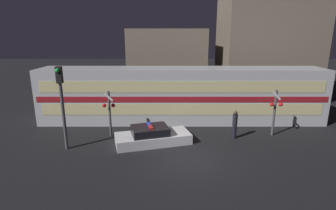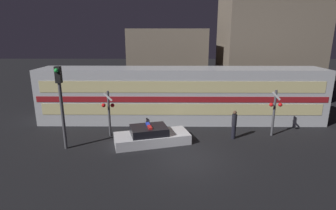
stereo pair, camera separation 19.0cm
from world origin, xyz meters
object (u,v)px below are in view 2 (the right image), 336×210
train (181,95)px  traffic_light_corner (61,99)px  pedestrian (234,124)px  police_car (151,136)px  crossing_signal_near (275,110)px

train → traffic_light_corner: 8.70m
pedestrian → train: bearing=131.5°
police_car → crossing_signal_near: bearing=-6.6°
pedestrian → traffic_light_corner: bearing=-171.0°
traffic_light_corner → pedestrian: bearing=9.0°
train → police_car: size_ratio=4.35×
pedestrian → traffic_light_corner: 10.43m
pedestrian → crossing_signal_near: 2.82m
train → traffic_light_corner: bearing=-142.7°
police_car → pedestrian: pedestrian is taller
train → crossing_signal_near: 6.67m
police_car → pedestrian: 5.27m
pedestrian → traffic_light_corner: traffic_light_corner is taller
police_car → traffic_light_corner: (-4.92, -0.84, 2.53)m
crossing_signal_near → traffic_light_corner: bearing=-170.6°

